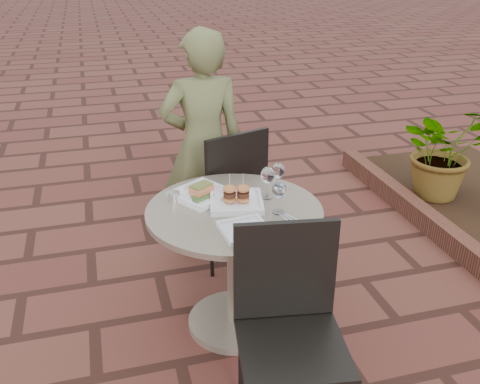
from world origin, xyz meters
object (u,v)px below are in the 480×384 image
object	(u,v)px
diner	(203,146)
plate_salmon	(202,193)
plate_sliders	(236,199)
plate_tuna	(245,230)
cafe_table	(235,250)
chair_far	(228,186)
chair_near	(289,314)

from	to	relation	value
diner	plate_salmon	size ratio (longest dim) A/B	4.12
plate_sliders	diner	bearing A→B (deg)	89.99
diner	plate_tuna	distance (m)	1.12
cafe_table	chair_far	xyz separation A→B (m)	(0.13, 0.65, 0.07)
plate_tuna	cafe_table	bearing A→B (deg)	86.53
diner	chair_far	bearing A→B (deg)	116.17
plate_salmon	plate_tuna	distance (m)	0.44
diner	chair_near	bearing A→B (deg)	91.40
cafe_table	plate_sliders	world-z (taller)	plate_sliders
diner	plate_sliders	size ratio (longest dim) A/B	4.75
cafe_table	chair_far	size ratio (longest dim) A/B	0.97
plate_salmon	plate_tuna	size ratio (longest dim) A/B	1.56
cafe_table	chair_near	world-z (taller)	chair_near
cafe_table	diner	size ratio (longest dim) A/B	0.60
chair_near	plate_salmon	bearing A→B (deg)	111.84
chair_far	plate_salmon	size ratio (longest dim) A/B	2.54
chair_far	plate_sliders	world-z (taller)	chair_far
cafe_table	plate_salmon	bearing A→B (deg)	126.23
diner	plate_tuna	xyz separation A→B (m)	(-0.04, -1.12, -0.01)
plate_sliders	plate_tuna	distance (m)	0.29
plate_salmon	plate_sliders	world-z (taller)	plate_sliders
plate_salmon	plate_sliders	distance (m)	0.21
plate_salmon	chair_far	bearing A→B (deg)	60.70
plate_sliders	chair_far	bearing A→B (deg)	79.69
diner	plate_salmon	distance (m)	0.71
diner	plate_sliders	xyz separation A→B (m)	(-0.00, -0.83, 0.01)
diner	plate_sliders	bearing A→B (deg)	90.00
cafe_table	plate_salmon	distance (m)	0.35
chair_far	chair_near	size ratio (longest dim) A/B	1.00
cafe_table	plate_tuna	size ratio (longest dim) A/B	3.84
cafe_table	plate_salmon	size ratio (longest dim) A/B	2.46
chair_near	plate_tuna	distance (m)	0.46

